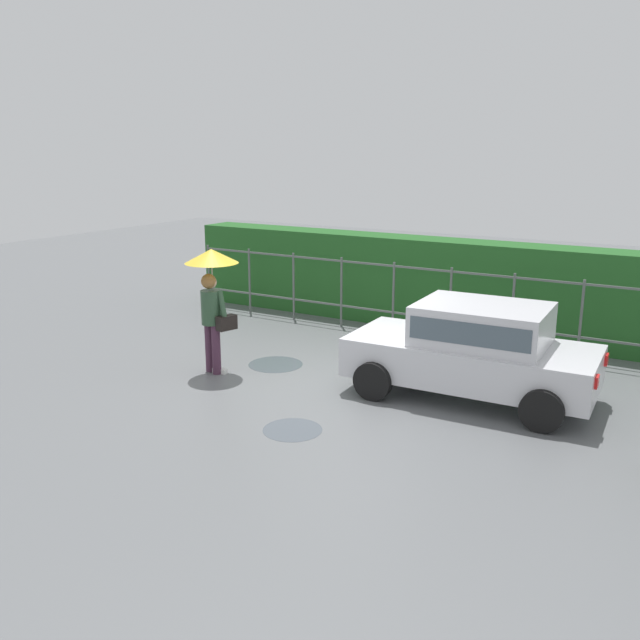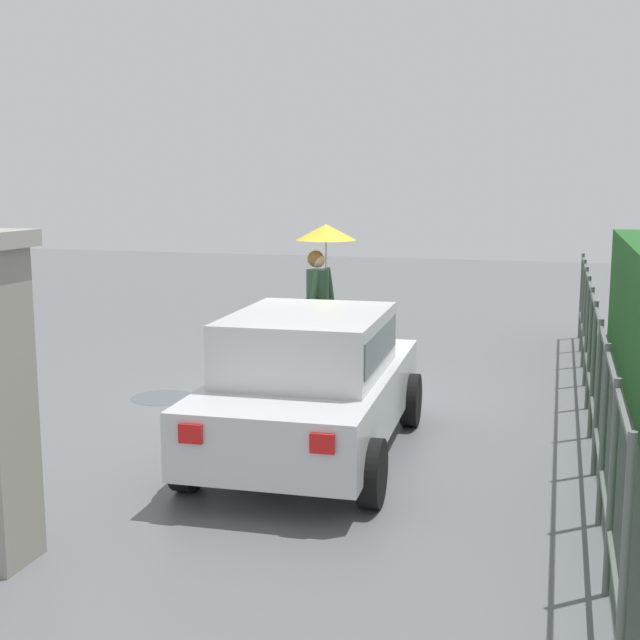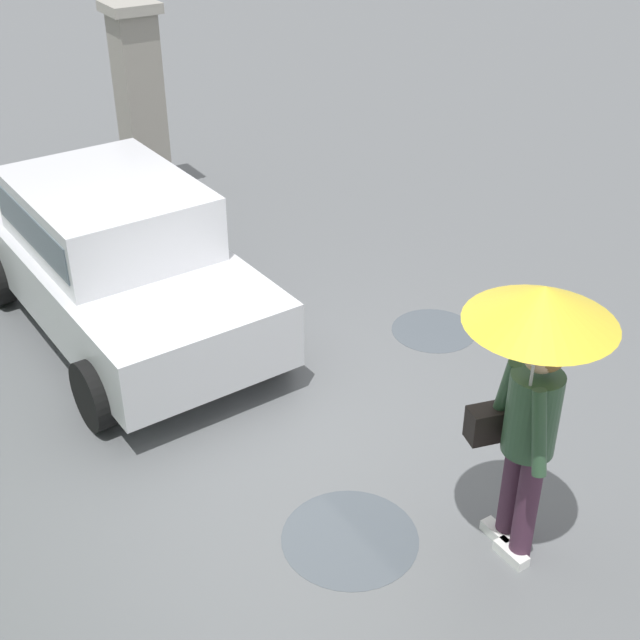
{
  "view_description": "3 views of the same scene",
  "coord_description": "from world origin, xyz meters",
  "views": [
    {
      "loc": [
        5.02,
        -9.09,
        3.73
      ],
      "look_at": [
        -0.27,
        -0.23,
        1.1
      ],
      "focal_mm": 37.73,
      "sensor_mm": 36.0,
      "label": 1
    },
    {
      "loc": [
        9.94,
        2.87,
        2.76
      ],
      "look_at": [
        0.0,
        0.06,
        1.05
      ],
      "focal_mm": 47.62,
      "sensor_mm": 36.0,
      "label": 2
    },
    {
      "loc": [
        -5.09,
        2.87,
        4.45
      ],
      "look_at": [
        -0.36,
        -0.19,
        1.04
      ],
      "focal_mm": 48.58,
      "sensor_mm": 36.0,
      "label": 3
    }
  ],
  "objects": [
    {
      "name": "car",
      "position": [
        2.02,
        0.53,
        0.8
      ],
      "size": [
        3.79,
        1.98,
        1.48
      ],
      "rotation": [
        0.0,
        0.0,
        3.18
      ],
      "color": "silver",
      "rests_on": "ground"
    },
    {
      "name": "pedestrian",
      "position": [
        -2.2,
        -0.53,
        1.55
      ],
      "size": [
        0.91,
        0.9,
        2.12
      ],
      "rotation": [
        0.0,
        0.0,
        1.29
      ],
      "color": "#47283D",
      "rests_on": "ground"
    },
    {
      "name": "ground_plane",
      "position": [
        0.0,
        0.0,
        0.0
      ],
      "size": [
        40.0,
        40.0,
        0.0
      ],
      "primitive_type": "plane",
      "color": "slate"
    },
    {
      "name": "fence_section",
      "position": [
        0.01,
        3.27,
        0.83
      ],
      "size": [
        11.06,
        0.05,
        1.5
      ],
      "color": "#59605B",
      "rests_on": "ground"
    },
    {
      "name": "puddle_far",
      "position": [
        -1.51,
        0.3,
        0.0
      ],
      "size": [
        0.97,
        0.97,
        0.0
      ],
      "primitive_type": "cylinder",
      "color": "#4C545B",
      "rests_on": "ground"
    },
    {
      "name": "puddle_near",
      "position": [
        0.32,
        -1.95,
        0.0
      ],
      "size": [
        0.82,
        0.82,
        0.0
      ],
      "primitive_type": "cylinder",
      "color": "#4C545B",
      "rests_on": "ground"
    }
  ]
}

